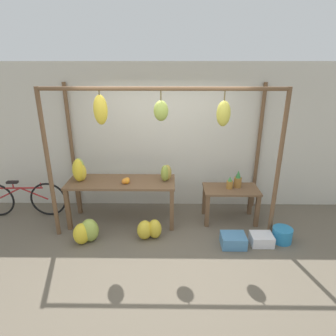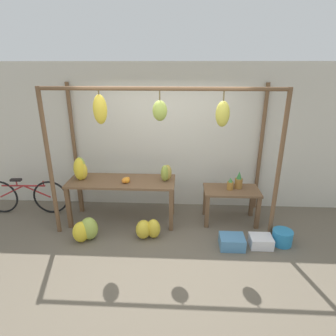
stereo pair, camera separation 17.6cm
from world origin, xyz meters
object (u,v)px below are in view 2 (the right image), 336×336
at_px(banana_pile_ground_right, 148,229).
at_px(fruit_crate_purple, 261,241).
at_px(fruit_crate_white, 232,242).
at_px(banana_pile_on_table, 80,169).
at_px(blue_bucket, 282,237).
at_px(banana_pile_ground_left, 86,230).
at_px(parked_bicycle, 25,196).
at_px(orange_pile, 126,180).
at_px(pineapple_cluster, 236,182).
at_px(papaya_pile, 166,173).

bearing_deg(banana_pile_ground_right, fruit_crate_purple, -4.57).
bearing_deg(fruit_crate_purple, fruit_crate_white, -173.96).
bearing_deg(fruit_crate_purple, banana_pile_on_table, 167.08).
xyz_separation_m(banana_pile_ground_right, fruit_crate_purple, (1.83, -0.15, -0.08)).
distance_m(fruit_crate_white, blue_bucket, 0.84).
bearing_deg(banana_pile_ground_left, banana_pile_ground_right, 5.77).
bearing_deg(fruit_crate_white, banana_pile_ground_left, 177.75).
xyz_separation_m(banana_pile_on_table, parked_bicycle, (-1.20, 0.17, -0.65)).
bearing_deg(banana_pile_on_table, banana_pile_ground_left, -69.78).
xyz_separation_m(orange_pile, pineapple_cluster, (1.94, 0.19, -0.08)).
bearing_deg(blue_bucket, pineapple_cluster, 132.67).
bearing_deg(parked_bicycle, fruit_crate_purple, -11.57).
height_order(banana_pile_ground_right, fruit_crate_purple, banana_pile_ground_right).
bearing_deg(papaya_pile, banana_pile_ground_left, -151.92).
bearing_deg(pineapple_cluster, banana_pile_ground_left, -163.24).
relative_size(banana_pile_ground_left, fruit_crate_white, 1.15).
height_order(banana_pile_on_table, banana_pile_ground_right, banana_pile_on_table).
bearing_deg(pineapple_cluster, orange_pile, -174.31).
height_order(pineapple_cluster, banana_pile_ground_right, pineapple_cluster).
bearing_deg(orange_pile, banana_pile_ground_left, -136.11).
bearing_deg(banana_pile_ground_left, fruit_crate_white, -2.25).
bearing_deg(orange_pile, fruit_crate_white, -20.38).
height_order(parked_bicycle, fruit_crate_purple, parked_bicycle).
bearing_deg(blue_bucket, banana_pile_ground_left, -179.32).
distance_m(pineapple_cluster, banana_pile_ground_left, 2.71).
height_order(fruit_crate_white, fruit_crate_purple, fruit_crate_white).
xyz_separation_m(banana_pile_ground_right, papaya_pile, (0.27, 0.58, 0.78)).
bearing_deg(parked_bicycle, orange_pile, -7.40).
bearing_deg(blue_bucket, papaya_pile, 161.32).
bearing_deg(fruit_crate_white, parked_bicycle, 166.37).
height_order(banana_pile_on_table, fruit_crate_purple, banana_pile_on_table).
relative_size(banana_pile_on_table, blue_bucket, 1.30).
relative_size(orange_pile, fruit_crate_white, 0.46).
bearing_deg(orange_pile, pineapple_cluster, 5.69).
relative_size(banana_pile_on_table, pineapple_cluster, 1.29).
distance_m(parked_bicycle, fruit_crate_purple, 4.39).
xyz_separation_m(blue_bucket, papaya_pile, (-1.91, 0.65, 0.83)).
distance_m(papaya_pile, fruit_crate_purple, 1.92).
xyz_separation_m(banana_pile_on_table, orange_pile, (0.84, -0.09, -0.15)).
bearing_deg(banana_pile_on_table, parked_bicycle, 171.95).
distance_m(banana_pile_on_table, banana_pile_ground_left, 1.08).
bearing_deg(orange_pile, fruit_crate_purple, -15.24).
relative_size(pineapple_cluster, papaya_pile, 1.08).
bearing_deg(parked_bicycle, blue_bucket, -9.72).
bearing_deg(fruit_crate_purple, orange_pile, 164.76).
bearing_deg(papaya_pile, fruit_crate_purple, -25.11).
distance_m(pineapple_cluster, parked_bicycle, 4.00).
relative_size(pineapple_cluster, parked_bicycle, 0.19).
relative_size(banana_pile_ground_left, fruit_crate_purple, 1.28).
xyz_separation_m(blue_bucket, fruit_crate_purple, (-0.36, -0.08, -0.03)).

